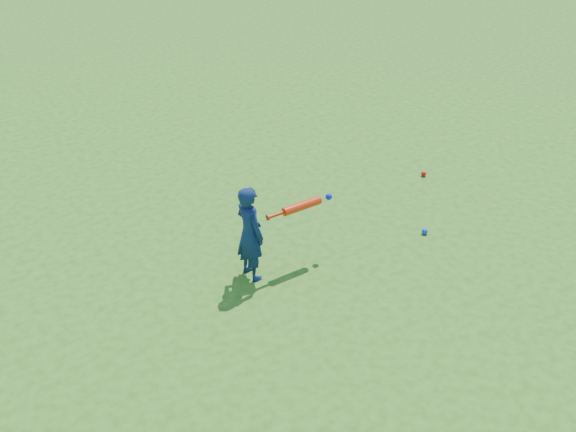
% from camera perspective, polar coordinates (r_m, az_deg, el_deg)
% --- Properties ---
extents(ground, '(80.00, 80.00, 0.00)m').
position_cam_1_polar(ground, '(7.55, -4.89, -3.86)').
color(ground, '#2C6718').
rests_on(ground, ground).
extents(child, '(0.30, 0.43, 1.13)m').
position_cam_1_polar(child, '(6.96, -3.41, -1.53)').
color(child, '#0F2047').
rests_on(child, ground).
extents(ground_ball_red, '(0.08, 0.08, 0.08)m').
position_cam_1_polar(ground_ball_red, '(9.52, 11.97, 3.69)').
color(ground_ball_red, red).
rests_on(ground_ball_red, ground).
extents(ground_ball_blue, '(0.08, 0.08, 0.08)m').
position_cam_1_polar(ground_ball_blue, '(8.14, 12.05, -1.34)').
color(ground_ball_blue, blue).
rests_on(ground_ball_blue, ground).
extents(bat_swing, '(0.87, 0.11, 0.10)m').
position_cam_1_polar(bat_swing, '(7.16, 1.44, 0.97)').
color(bat_swing, red).
rests_on(bat_swing, ground).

